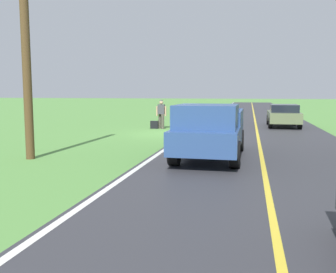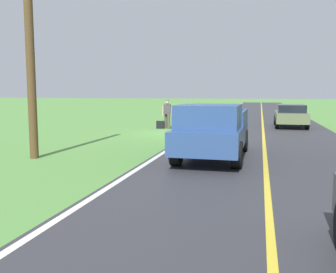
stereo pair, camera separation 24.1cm
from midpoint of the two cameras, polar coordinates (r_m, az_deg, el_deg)
ground_plane at (r=20.09m, az=0.41°, el=0.46°), size 200.00×200.00×0.00m
road_surface at (r=19.68m, az=13.04°, el=0.16°), size 7.53×120.00×0.00m
lane_edge_line at (r=19.94m, az=2.68°, el=0.42°), size 0.16×117.60×0.00m
lane_centre_line at (r=19.68m, az=13.04°, el=0.17°), size 0.14×117.60×0.00m
hitchhiker_walking at (r=22.66m, az=-1.31°, el=3.66°), size 0.62×0.51×1.75m
suitcase_carried at (r=22.72m, az=-2.38°, el=1.78°), size 0.46×0.21×0.47m
pickup_truck_passing at (r=12.54m, az=5.79°, el=1.04°), size 2.15×5.43×1.82m
sedan_near_oncoming at (r=24.98m, az=16.76°, el=3.15°), size 1.95×4.41×1.41m
utility_pole_roadside at (r=13.31m, az=-21.21°, el=13.48°), size 0.28×0.28×7.74m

